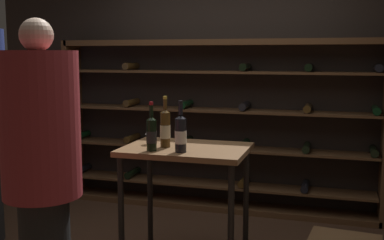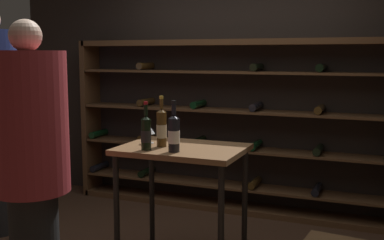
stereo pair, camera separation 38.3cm
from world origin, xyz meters
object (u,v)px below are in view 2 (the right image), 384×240
at_px(wine_bottle_black_capsule, 146,133).
at_px(wine_bottle_green_slim, 174,133).
at_px(wine_rack, 228,127).
at_px(wine_glass_stemmed_center, 149,130).
at_px(wine_bottle_gold_foil, 162,128).
at_px(tasting_table, 182,164).
at_px(person_guest_plum_blouse, 31,157).

height_order(wine_bottle_black_capsule, wine_bottle_green_slim, wine_bottle_green_slim).
height_order(wine_rack, wine_glass_stemmed_center, wine_rack).
relative_size(wine_bottle_gold_foil, wine_bottle_green_slim, 1.04).
relative_size(tasting_table, wine_bottle_black_capsule, 2.74).
bearing_deg(wine_rack, wine_bottle_black_capsule, -91.45).
bearing_deg(wine_bottle_gold_foil, tasting_table, 20.34).
distance_m(tasting_table, wine_bottle_black_capsule, 0.38).
bearing_deg(wine_glass_stemmed_center, wine_rack, 84.39).
relative_size(wine_rack, wine_bottle_black_capsule, 9.77).
bearing_deg(tasting_table, wine_rack, 95.54).
height_order(wine_bottle_gold_foil, wine_bottle_black_capsule, wine_bottle_gold_foil).
bearing_deg(wine_bottle_green_slim, wine_bottle_black_capsule, -176.21).
height_order(wine_bottle_green_slim, wine_glass_stemmed_center, wine_bottle_green_slim).
relative_size(wine_rack, person_guest_plum_blouse, 1.85).
distance_m(wine_rack, person_guest_plum_blouse, 2.50).
bearing_deg(wine_bottle_gold_foil, wine_rack, 90.10).
bearing_deg(wine_bottle_green_slim, wine_bottle_gold_foil, 139.27).
xyz_separation_m(wine_rack, wine_bottle_green_slim, (0.17, -1.72, 0.21)).
xyz_separation_m(wine_rack, tasting_table, (0.15, -1.52, -0.06)).
xyz_separation_m(wine_rack, wine_bottle_gold_foil, (0.00, -1.58, 0.22)).
relative_size(wine_bottle_green_slim, wine_glass_stemmed_center, 2.62).
bearing_deg(wine_bottle_black_capsule, wine_bottle_gold_foil, 73.51).
height_order(person_guest_plum_blouse, wine_bottle_green_slim, person_guest_plum_blouse).
bearing_deg(person_guest_plum_blouse, wine_bottle_green_slim, -141.14).
bearing_deg(wine_glass_stemmed_center, tasting_table, -6.65).
bearing_deg(person_guest_plum_blouse, wine_glass_stemmed_center, -118.46).
xyz_separation_m(person_guest_plum_blouse, wine_glass_stemmed_center, (0.32, 0.96, 0.04)).
bearing_deg(wine_bottle_black_capsule, person_guest_plum_blouse, -120.51).
xyz_separation_m(person_guest_plum_blouse, wine_bottle_gold_foil, (0.47, 0.87, 0.08)).
distance_m(wine_bottle_gold_foil, wine_bottle_black_capsule, 0.17).
height_order(wine_bottle_black_capsule, wine_glass_stemmed_center, wine_bottle_black_capsule).
xyz_separation_m(wine_bottle_gold_foil, wine_bottle_green_slim, (0.17, -0.14, -0.01)).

